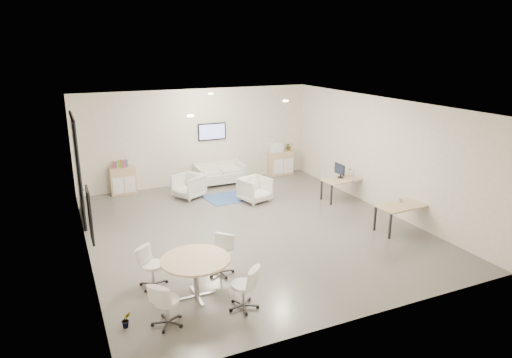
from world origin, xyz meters
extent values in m
cube|color=#5C5A54|center=(0.00, 0.00, -0.40)|extent=(8.00, 9.00, 0.80)
cube|color=white|center=(0.00, 0.00, 3.60)|extent=(8.00, 9.00, 0.80)
cube|color=white|center=(0.00, 4.90, 1.60)|extent=(8.00, 0.80, 3.20)
cube|color=white|center=(0.00, -4.90, 1.60)|extent=(8.00, 0.80, 3.20)
cube|color=white|center=(-4.40, 0.00, 1.60)|extent=(0.80, 9.00, 3.20)
cube|color=white|center=(4.40, 0.00, 1.60)|extent=(0.80, 9.00, 3.20)
cube|color=black|center=(-3.96, 2.50, 1.43)|extent=(0.02, 1.90, 2.85)
cube|color=black|center=(-3.94, 2.50, 2.81)|extent=(0.06, 1.90, 0.08)
cube|color=black|center=(-3.94, 1.59, 1.43)|extent=(0.06, 0.08, 2.85)
cube|color=black|center=(-3.94, 3.41, 1.43)|extent=(0.06, 0.08, 2.85)
cube|color=black|center=(-3.94, 2.65, 1.43)|extent=(0.06, 0.07, 2.85)
cube|color=#B2B2B7|center=(-3.90, 2.05, 1.05)|extent=(0.04, 0.60, 0.05)
cube|color=black|center=(-3.98, -1.60, 1.55)|extent=(0.04, 0.54, 1.04)
cube|color=white|center=(-3.95, -1.60, 1.55)|extent=(0.01, 0.46, 0.96)
cube|color=#E75896|center=(-3.95, -1.60, 1.35)|extent=(0.01, 0.32, 0.30)
cube|color=black|center=(0.50, 4.46, 1.75)|extent=(0.98, 0.05, 0.58)
cube|color=#8DA6F5|center=(0.50, 4.44, 1.75)|extent=(0.90, 0.01, 0.50)
cylinder|color=#FFEAC6|center=(-1.80, -1.00, 3.18)|extent=(0.14, 0.14, 0.03)
cylinder|color=#FFEAC6|center=(1.20, 0.50, 3.18)|extent=(0.14, 0.14, 0.03)
cylinder|color=#FFEAC6|center=(0.00, 3.00, 3.18)|extent=(0.14, 0.14, 0.03)
cube|color=#D2B07F|center=(-2.58, 4.28, 0.44)|extent=(0.78, 0.39, 0.88)
cube|color=white|center=(-2.76, 4.07, 0.35)|extent=(0.33, 0.02, 0.53)
cube|color=white|center=(-2.40, 4.07, 0.35)|extent=(0.33, 0.02, 0.53)
cube|color=#D2B07F|center=(3.05, 4.26, 0.44)|extent=(0.88, 0.41, 0.88)
cube|color=white|center=(2.84, 4.05, 0.35)|extent=(0.37, 0.02, 0.53)
cube|color=white|center=(3.25, 4.05, 0.35)|extent=(0.37, 0.02, 0.53)
cube|color=red|center=(-2.82, 4.28, 0.99)|extent=(0.04, 0.14, 0.22)
cube|color=#337FCC|center=(-2.76, 4.28, 0.99)|extent=(0.04, 0.14, 0.22)
cube|color=gold|center=(-2.70, 4.28, 0.99)|extent=(0.04, 0.14, 0.22)
cube|color=#4CB24C|center=(-2.64, 4.28, 0.99)|extent=(0.04, 0.14, 0.22)
cube|color=#CC6619|center=(-2.59, 4.28, 0.99)|extent=(0.04, 0.14, 0.22)
cube|color=purple|center=(-2.53, 4.28, 0.99)|extent=(0.04, 0.14, 0.22)
cube|color=#E54C7F|center=(-2.47, 4.28, 0.99)|extent=(0.04, 0.14, 0.22)
cube|color=teal|center=(-2.41, 4.28, 0.99)|extent=(0.04, 0.14, 0.22)
cube|color=white|center=(2.83, 4.26, 1.02)|extent=(0.52, 0.46, 0.27)
cube|color=white|center=(2.83, 4.26, 1.18)|extent=(0.39, 0.34, 0.06)
cube|color=silver|center=(0.59, 4.04, 0.26)|extent=(1.65, 0.84, 0.31)
cube|color=silver|center=(0.59, 4.36, 0.56)|extent=(1.64, 0.20, 0.31)
cube|color=silver|center=(-0.16, 4.04, 0.41)|extent=(0.15, 0.82, 0.61)
cube|color=silver|center=(1.34, 4.04, 0.41)|extent=(0.15, 0.82, 0.61)
cube|color=navy|center=(0.49, 2.55, 0.01)|extent=(1.79, 1.28, 0.01)
imported|color=silver|center=(-0.77, 3.08, 0.41)|extent=(1.02, 1.04, 0.81)
imported|color=silver|center=(0.95, 1.91, 0.41)|extent=(0.97, 0.94, 0.82)
cube|color=#D2B07F|center=(3.47, 0.94, 0.64)|extent=(1.33, 0.76, 0.04)
cube|color=black|center=(2.88, 0.67, 0.31)|extent=(0.05, 0.05, 0.63)
cube|color=black|center=(4.06, 0.67, 0.31)|extent=(0.05, 0.05, 0.63)
cube|color=black|center=(2.88, 1.21, 0.31)|extent=(0.05, 0.05, 0.63)
cube|color=black|center=(4.06, 1.21, 0.31)|extent=(0.05, 0.05, 0.63)
cube|color=#D2B07F|center=(3.45, -1.71, 0.68)|extent=(1.39, 0.76, 0.04)
cube|color=black|center=(2.82, -2.00, 0.33)|extent=(0.05, 0.05, 0.66)
cube|color=black|center=(4.07, -2.00, 0.33)|extent=(0.05, 0.05, 0.66)
cube|color=black|center=(2.82, -1.42, 0.33)|extent=(0.05, 0.05, 0.66)
cube|color=black|center=(4.07, -1.42, 0.33)|extent=(0.05, 0.05, 0.66)
cylinder|color=black|center=(3.47, 1.09, 0.67)|extent=(0.20, 0.20, 0.02)
cube|color=black|center=(3.47, 1.09, 0.79)|extent=(0.04, 0.03, 0.24)
cube|color=black|center=(3.42, 1.09, 0.94)|extent=(0.03, 0.50, 0.32)
cylinder|color=#D2B07F|center=(-2.29, -2.64, 0.77)|extent=(1.30, 1.30, 0.04)
cylinder|color=#B2B2B7|center=(-2.29, -2.64, 0.37)|extent=(0.10, 0.10, 0.75)
cube|color=#B2B2B7|center=(-2.29, -2.64, 0.01)|extent=(0.76, 0.06, 0.03)
cube|color=#B2B2B7|center=(-2.29, -2.64, 0.01)|extent=(0.06, 0.76, 0.03)
imported|color=#3F7F3F|center=(3.36, 4.25, 0.99)|extent=(0.28, 0.30, 0.23)
imported|color=#3F7F3F|center=(-3.67, -3.10, 0.06)|extent=(0.19, 0.30, 0.13)
imported|color=white|center=(3.51, -1.51, 0.76)|extent=(0.13, 0.12, 0.11)
camera|label=1|loc=(-4.41, -10.08, 4.59)|focal=32.00mm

